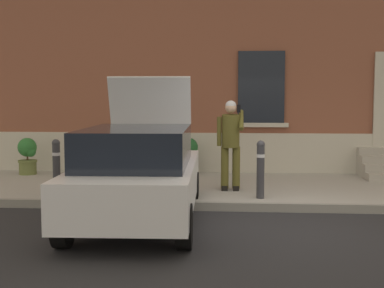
{
  "coord_description": "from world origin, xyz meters",
  "views": [
    {
      "loc": [
        -0.64,
        -7.98,
        1.98
      ],
      "look_at": [
        -1.39,
        1.6,
        1.1
      ],
      "focal_mm": 48.85,
      "sensor_mm": 36.0,
      "label": 1
    }
  ],
  "objects_px": {
    "hatchback_car_white": "(138,172)",
    "person_on_phone": "(231,139)",
    "bollard_far_left": "(56,165)",
    "planter_terracotta": "(107,156)",
    "bollard_near_person": "(261,167)",
    "planter_olive": "(28,155)",
    "planter_charcoal": "(189,155)"
  },
  "relations": [
    {
      "from": "bollard_near_person",
      "to": "planter_olive",
      "type": "xyz_separation_m",
      "value": [
        -5.3,
        2.49,
        -0.11
      ]
    },
    {
      "from": "planter_olive",
      "to": "planter_charcoal",
      "type": "bearing_deg",
      "value": 5.05
    },
    {
      "from": "hatchback_car_white",
      "to": "bollard_far_left",
      "type": "height_order",
      "value": "hatchback_car_white"
    },
    {
      "from": "bollard_near_person",
      "to": "planter_olive",
      "type": "bearing_deg",
      "value": 154.78
    },
    {
      "from": "bollard_near_person",
      "to": "planter_olive",
      "type": "relative_size",
      "value": 1.22
    },
    {
      "from": "hatchback_car_white",
      "to": "person_on_phone",
      "type": "bearing_deg",
      "value": 55.91
    },
    {
      "from": "hatchback_car_white",
      "to": "bollard_far_left",
      "type": "bearing_deg",
      "value": 142.21
    },
    {
      "from": "hatchback_car_white",
      "to": "person_on_phone",
      "type": "relative_size",
      "value": 2.35
    },
    {
      "from": "hatchback_car_white",
      "to": "planter_olive",
      "type": "relative_size",
      "value": 4.79
    },
    {
      "from": "hatchback_car_white",
      "to": "bollard_near_person",
      "type": "distance_m",
      "value": 2.4
    },
    {
      "from": "planter_charcoal",
      "to": "person_on_phone",
      "type": "bearing_deg",
      "value": -65.05
    },
    {
      "from": "bollard_far_left",
      "to": "planter_terracotta",
      "type": "bearing_deg",
      "value": 82.48
    },
    {
      "from": "planter_charcoal",
      "to": "bollard_far_left",
      "type": "bearing_deg",
      "value": -128.18
    },
    {
      "from": "bollard_near_person",
      "to": "planter_terracotta",
      "type": "bearing_deg",
      "value": 143.19
    },
    {
      "from": "person_on_phone",
      "to": "planter_charcoal",
      "type": "height_order",
      "value": "person_on_phone"
    },
    {
      "from": "bollard_far_left",
      "to": "person_on_phone",
      "type": "xyz_separation_m",
      "value": [
        3.2,
        0.72,
        0.44
      ]
    },
    {
      "from": "planter_olive",
      "to": "planter_terracotta",
      "type": "bearing_deg",
      "value": 1.73
    },
    {
      "from": "hatchback_car_white",
      "to": "bollard_far_left",
      "type": "relative_size",
      "value": 3.94
    },
    {
      "from": "bollard_far_left",
      "to": "planter_charcoal",
      "type": "relative_size",
      "value": 1.22
    },
    {
      "from": "hatchback_car_white",
      "to": "planter_olive",
      "type": "xyz_separation_m",
      "value": [
        -3.33,
        3.88,
        -0.19
      ]
    },
    {
      "from": "person_on_phone",
      "to": "bollard_far_left",
      "type": "bearing_deg",
      "value": -151.24
    },
    {
      "from": "bollard_near_person",
      "to": "person_on_phone",
      "type": "relative_size",
      "value": 0.6
    },
    {
      "from": "planter_olive",
      "to": "person_on_phone",
      "type": "bearing_deg",
      "value": -20.48
    },
    {
      "from": "bollard_near_person",
      "to": "planter_charcoal",
      "type": "xyz_separation_m",
      "value": [
        -1.52,
        2.83,
        -0.11
      ]
    },
    {
      "from": "bollard_far_left",
      "to": "planter_charcoal",
      "type": "bearing_deg",
      "value": 51.82
    },
    {
      "from": "person_on_phone",
      "to": "bollard_near_person",
      "type": "bearing_deg",
      "value": -36.89
    },
    {
      "from": "person_on_phone",
      "to": "planter_olive",
      "type": "distance_m",
      "value": 5.1
    },
    {
      "from": "hatchback_car_white",
      "to": "planter_terracotta",
      "type": "relative_size",
      "value": 4.79
    },
    {
      "from": "planter_charcoal",
      "to": "bollard_near_person",
      "type": "bearing_deg",
      "value": -61.7
    },
    {
      "from": "hatchback_car_white",
      "to": "person_on_phone",
      "type": "distance_m",
      "value": 2.56
    },
    {
      "from": "planter_terracotta",
      "to": "person_on_phone",
      "type": "bearing_deg",
      "value": -32.58
    },
    {
      "from": "planter_olive",
      "to": "planter_terracotta",
      "type": "xyz_separation_m",
      "value": [
        1.89,
        0.06,
        0.0
      ]
    }
  ]
}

